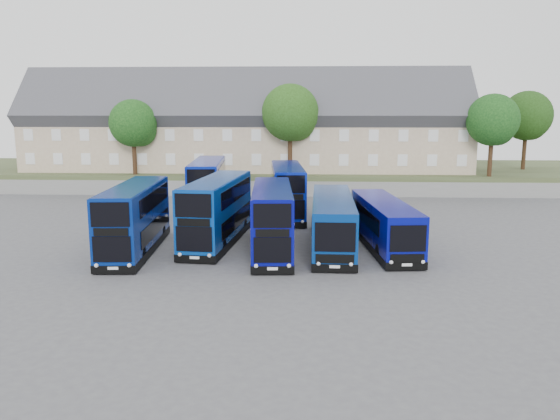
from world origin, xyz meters
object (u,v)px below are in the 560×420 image
at_px(tree_west, 135,125).
at_px(tree_east, 494,122).
at_px(tree_far, 528,118).
at_px(dd_front_left, 135,220).
at_px(coach_east_a, 332,223).
at_px(dd_front_mid, 217,212).
at_px(tree_mid, 292,115).

relative_size(tree_west, tree_east, 0.94).
height_order(tree_west, tree_far, tree_far).
height_order(dd_front_left, tree_east, tree_east).
bearing_deg(tree_far, coach_east_a, -128.27).
xyz_separation_m(dd_front_left, tree_far, (34.83, 30.58, 5.76)).
distance_m(dd_front_left, tree_east, 37.64).
distance_m(dd_front_mid, coach_east_a, 7.42).
xyz_separation_m(tree_east, tree_far, (6.00, 7.00, 0.34)).
bearing_deg(dd_front_left, coach_east_a, 3.91).
xyz_separation_m(tree_west, tree_far, (42.00, 7.00, 0.68)).
distance_m(dd_front_mid, tree_far, 41.68).
distance_m(dd_front_left, coach_east_a, 12.11).
bearing_deg(coach_east_a, tree_mid, 99.35).
bearing_deg(tree_far, dd_front_mid, -137.00).
height_order(coach_east_a, tree_far, tree_far).
relative_size(tree_mid, tree_east, 1.12).
xyz_separation_m(dd_front_mid, tree_mid, (4.20, 21.66, 6.03)).
bearing_deg(tree_west, dd_front_left, -73.08).
relative_size(dd_front_left, tree_west, 1.34).
bearing_deg(tree_east, dd_front_left, -140.72).
bearing_deg(dd_front_left, dd_front_mid, 23.72).
height_order(dd_front_left, dd_front_mid, dd_front_mid).
xyz_separation_m(coach_east_a, tree_far, (22.84, 28.94, 6.16)).
relative_size(tree_west, tree_mid, 0.83).
distance_m(coach_east_a, tree_west, 29.65).
relative_size(dd_front_left, tree_far, 1.18).
xyz_separation_m(tree_west, tree_mid, (16.00, 0.50, 1.02)).
distance_m(dd_front_mid, tree_east, 32.59).
bearing_deg(tree_west, dd_front_mid, -60.85).
height_order(dd_front_mid, tree_mid, tree_mid).
xyz_separation_m(coach_east_a, tree_west, (-19.16, 21.94, 5.49)).
bearing_deg(tree_mid, tree_west, -178.21).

